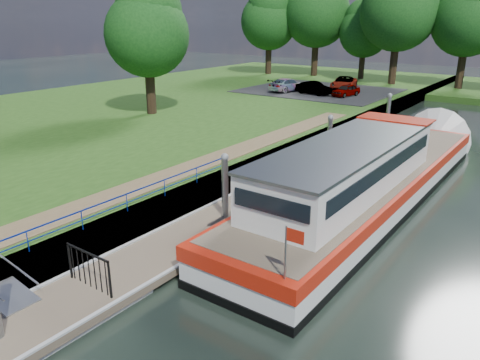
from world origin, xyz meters
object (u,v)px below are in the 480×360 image
Objects in this scene: car_b at (314,88)px; pontoon at (285,189)px; car_d at (344,83)px; car_c at (288,85)px; car_a at (346,90)px; barge at (373,177)px.

pontoon is at bearing -144.39° from car_b.
car_b is 0.76× the size of car_d.
car_d is (4.08, 4.02, 0.02)m from car_c.
car_a is 3.97m from car_d.
barge is 24.93m from car_b.
barge is at bearing -78.68° from car_d.
barge is (3.60, 1.52, 0.90)m from pontoon.
car_c is at bearing -150.94° from car_d.
car_d is (-12.69, 25.08, 0.40)m from barge.
barge is at bearing 140.77° from car_c.
car_b is 3.01m from car_c.
pontoon is at bearing 132.50° from car_c.
pontoon is 6.37× the size of car_d.
car_c is at bearing 120.27° from pontoon.
barge is 6.73× the size of car_a.
car_a is 5.92m from car_c.
barge reaches higher than car_b.
car_a is at bearing -63.94° from car_b.
pontoon is at bearing -157.08° from barge.
car_b reaches higher than pontoon.
car_b reaches higher than car_a.
car_b is at bearing 114.55° from pontoon.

